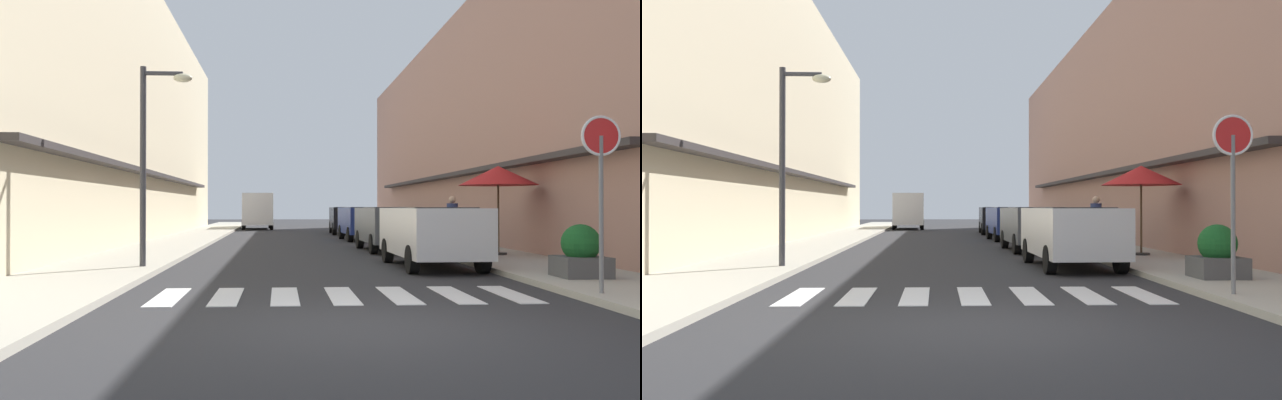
{
  "view_description": "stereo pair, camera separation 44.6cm",
  "coord_description": "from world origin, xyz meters",
  "views": [
    {
      "loc": [
        -1.04,
        -8.02,
        1.49
      ],
      "look_at": [
        0.13,
        10.77,
        1.68
      ],
      "focal_mm": 36.71,
      "sensor_mm": 36.0,
      "label": 1
    },
    {
      "loc": [
        -0.6,
        -8.04,
        1.49
      ],
      "look_at": [
        0.13,
        10.77,
        1.68
      ],
      "focal_mm": 36.71,
      "sensor_mm": 36.0,
      "label": 2
    }
  ],
  "objects": [
    {
      "name": "planter_corner",
      "position": [
        4.8,
        4.32,
        0.57
      ],
      "size": [
        0.91,
        0.91,
        1.03
      ],
      "color": "#4C4C4C",
      "rests_on": "sidewalk_right"
    },
    {
      "name": "building_row_left",
      "position": [
        -8.89,
        19.65,
        5.54
      ],
      "size": [
        5.5,
        43.3,
        11.08
      ],
      "color": "beige",
      "rests_on": "ground_plane"
    },
    {
      "name": "parked_car_far",
      "position": [
        2.65,
        20.54,
        0.92
      ],
      "size": [
        1.95,
        3.98,
        1.47
      ],
      "color": "navy",
      "rests_on": "ground_plane"
    },
    {
      "name": "pedestrian_walking_near",
      "position": [
        4.3,
        11.87,
        1.01
      ],
      "size": [
        0.34,
        0.34,
        1.69
      ],
      "rotation": [
        0.0,
        0.0,
        5.51
      ],
      "color": "#282B33",
      "rests_on": "sidewalk_right"
    },
    {
      "name": "delivery_van",
      "position": [
        -2.5,
        35.61,
        1.41
      ],
      "size": [
        2.17,
        5.47,
        2.37
      ],
      "color": "silver",
      "rests_on": "ground_plane"
    },
    {
      "name": "sidewalk_left",
      "position": [
        -5.05,
        18.35,
        0.06
      ],
      "size": [
        2.69,
        64.24,
        0.12
      ],
      "primitive_type": "cube",
      "color": "#ADA899",
      "rests_on": "ground_plane"
    },
    {
      "name": "sidewalk_right",
      "position": [
        5.05,
        18.35,
        0.06
      ],
      "size": [
        2.69,
        64.24,
        0.12
      ],
      "primitive_type": "cube",
      "color": "#ADA899",
      "rests_on": "ground_plane"
    },
    {
      "name": "building_row_right",
      "position": [
        8.89,
        19.65,
        4.85
      ],
      "size": [
        5.5,
        43.3,
        9.71
      ],
      "color": "#A87A6B",
      "rests_on": "ground_plane"
    },
    {
      "name": "parked_car_mid",
      "position": [
        2.65,
        13.67,
        0.92
      ],
      "size": [
        1.9,
        4.45,
        1.47
      ],
      "color": "#4C5156",
      "rests_on": "ground_plane"
    },
    {
      "name": "round_street_sign",
      "position": [
        4.04,
        2.01,
        2.28
      ],
      "size": [
        0.65,
        0.07,
        2.81
      ],
      "color": "slate",
      "rests_on": "sidewalk_right"
    },
    {
      "name": "parked_car_near",
      "position": [
        2.65,
        7.69,
        0.92
      ],
      "size": [
        1.88,
        4.5,
        1.47
      ],
      "color": "silver",
      "rests_on": "ground_plane"
    },
    {
      "name": "crosswalk",
      "position": [
        -0.0,
        2.82,
        0.01
      ],
      "size": [
        6.15,
        2.2,
        0.01
      ],
      "color": "silver",
      "rests_on": "ground_plane"
    },
    {
      "name": "ground_plane",
      "position": [
        0.0,
        18.35,
        0.0
      ],
      "size": [
        100.95,
        100.95,
        0.0
      ],
      "primitive_type": "plane",
      "color": "#2B2B2D"
    },
    {
      "name": "street_lamp",
      "position": [
        -3.96,
        7.19,
        2.98
      ],
      "size": [
        1.19,
        0.28,
        4.59
      ],
      "color": "#38383D",
      "rests_on": "sidewalk_left"
    },
    {
      "name": "parked_car_distant",
      "position": [
        2.65,
        27.32,
        0.92
      ],
      "size": [
        1.9,
        4.52,
        1.47
      ],
      "color": "black",
      "rests_on": "ground_plane"
    },
    {
      "name": "cafe_umbrella",
      "position": [
        5.19,
        10.24,
        2.36
      ],
      "size": [
        2.24,
        2.24,
        2.53
      ],
      "color": "#262626",
      "rests_on": "sidewalk_right"
    }
  ]
}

